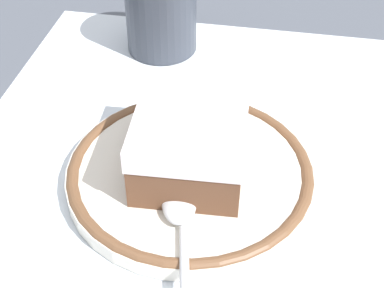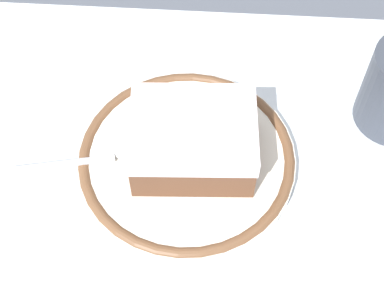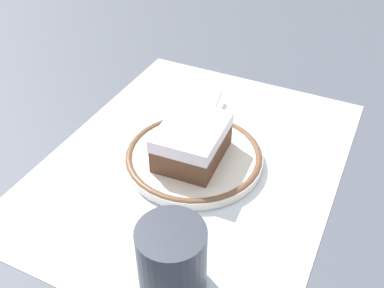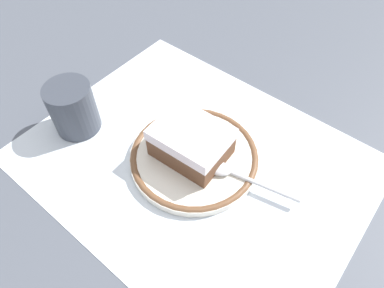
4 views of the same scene
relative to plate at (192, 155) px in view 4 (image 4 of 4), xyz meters
The scene contains 6 objects.
ground_plane 0.01m from the plate, behind, with size 2.40×2.40×0.00m, color #4C515B.
placemat 0.01m from the plate, behind, with size 0.46×0.36×0.00m, color silver.
plate is the anchor object (origin of this frame).
cake_slice 0.03m from the plate, 76.79° to the left, with size 0.10×0.08×0.05m.
spoon 0.06m from the plate, behind, with size 0.13×0.04×0.01m.
cup 0.18m from the plate, 19.65° to the left, with size 0.07×0.07×0.08m.
Camera 4 is at (-0.18, 0.22, 0.40)m, focal length 32.31 mm.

